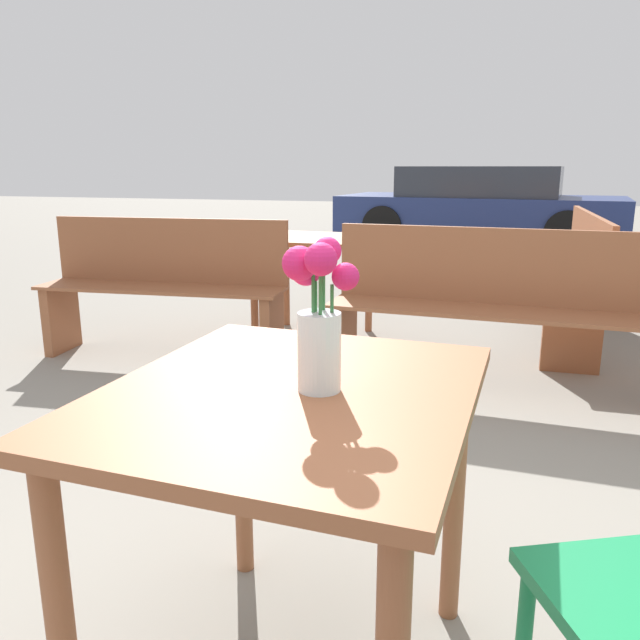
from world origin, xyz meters
TOP-DOWN VIEW (x-y plane):
  - table_front at (0.00, 0.00)m, footprint 0.75×0.87m
  - flower_vase at (0.06, 0.00)m, footprint 0.14×0.15m
  - bench_near at (0.47, 2.17)m, footprint 1.95×0.44m
  - bench_middle at (0.85, 3.50)m, footprint 0.39×1.91m
  - bench_far at (-1.62, 2.26)m, footprint 1.55×0.49m
  - table_back at (-0.84, 2.88)m, footprint 0.76×0.72m
  - parked_car at (-0.04, 8.86)m, footprint 4.31×2.16m

SIDE VIEW (x-z plane):
  - bench_far at x=-1.62m, z-range 0.03..0.88m
  - bench_middle at x=0.85m, z-range 0.05..0.90m
  - bench_near at x=0.47m, z-range 0.05..0.90m
  - parked_car at x=-0.04m, z-range -0.02..1.15m
  - table_back at x=-0.84m, z-range 0.23..0.93m
  - table_front at x=0.00m, z-range 0.25..0.97m
  - flower_vase at x=0.06m, z-range 0.72..1.02m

